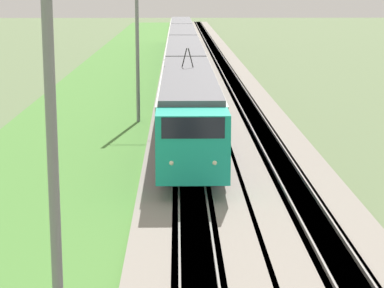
{
  "coord_description": "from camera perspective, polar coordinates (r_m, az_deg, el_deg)",
  "views": [
    {
      "loc": [
        -8.15,
        0.58,
        8.36
      ],
      "look_at": [
        21.07,
        0.0,
        2.2
      ],
      "focal_mm": 70.0,
      "sensor_mm": 36.0,
      "label": 1
    }
  ],
  "objects": [
    {
      "name": "ballast_main",
      "position": [
        58.73,
        -0.56,
        3.86
      ],
      "size": [
        240.0,
        4.4,
        0.3
      ],
      "color": "gray",
      "rests_on": "ground"
    },
    {
      "name": "ballast_adjacent",
      "position": [
        58.92,
        3.56,
        3.86
      ],
      "size": [
        240.0,
        4.4,
        0.3
      ],
      "color": "gray",
      "rests_on": "ground"
    },
    {
      "name": "track_main",
      "position": [
        58.73,
        -0.56,
        3.87
      ],
      "size": [
        240.0,
        1.57,
        0.45
      ],
      "color": "#4C4238",
      "rests_on": "ground"
    },
    {
      "name": "track_adjacent",
      "position": [
        58.92,
        3.56,
        3.87
      ],
      "size": [
        240.0,
        1.57,
        0.45
      ],
      "color": "#4C4238",
      "rests_on": "ground"
    },
    {
      "name": "grass_verge",
      "position": [
        58.97,
        -6.23,
        3.73
      ],
      "size": [
        240.0,
        10.47,
        0.12
      ],
      "color": "#4C8438",
      "rests_on": "ground"
    },
    {
      "name": "passenger_train",
      "position": [
        71.34,
        -0.67,
        7.06
      ],
      "size": [
        87.24,
        2.97,
        5.02
      ],
      "rotation": [
        0.0,
        0.0,
        3.14
      ],
      "color": "#19A88E",
      "rests_on": "ground"
    },
    {
      "name": "catenary_mast_near",
      "position": [
        14.86,
        -10.33,
        -2.01
      ],
      "size": [
        0.22,
        2.56,
        9.38
      ],
      "color": "slate",
      "rests_on": "ground"
    },
    {
      "name": "catenary_mast_mid",
      "position": [
        46.22,
        -4.12,
        7.58
      ],
      "size": [
        0.22,
        2.56,
        9.52
      ],
      "color": "slate",
      "rests_on": "ground"
    }
  ]
}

